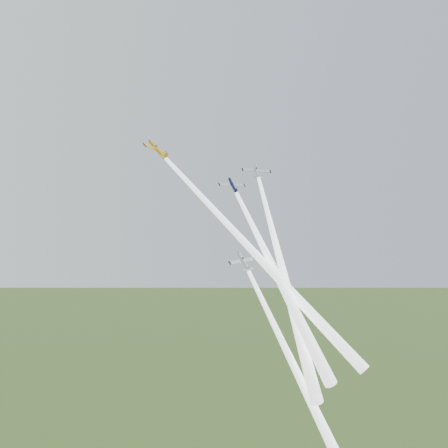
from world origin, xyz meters
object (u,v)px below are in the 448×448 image
at_px(plane_silver_right, 257,171).
at_px(plane_yellow, 158,150).
at_px(plane_navy, 233,186).
at_px(plane_silver_low, 244,262).

bearing_deg(plane_silver_right, plane_yellow, -154.96).
relative_size(plane_navy, plane_silver_right, 0.89).
height_order(plane_yellow, plane_silver_low, plane_yellow).
distance_m(plane_silver_right, plane_silver_low, 32.84).
height_order(plane_yellow, plane_navy, plane_yellow).
height_order(plane_navy, plane_silver_low, plane_navy).
relative_size(plane_silver_right, plane_silver_low, 1.15).
xyz_separation_m(plane_navy, plane_silver_low, (-3.39, -9.78, -18.44)).
relative_size(plane_yellow, plane_silver_right, 1.07).
distance_m(plane_yellow, plane_silver_low, 34.26).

